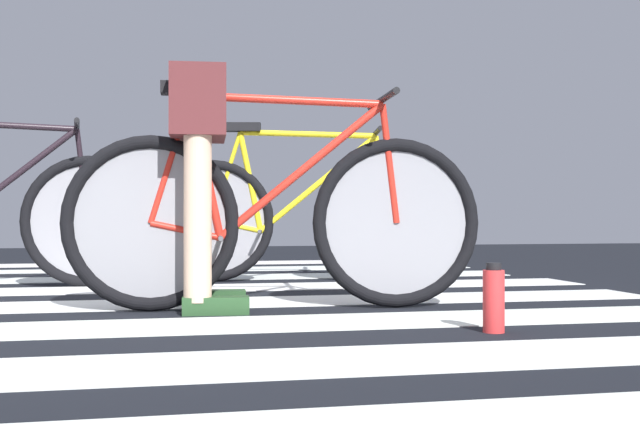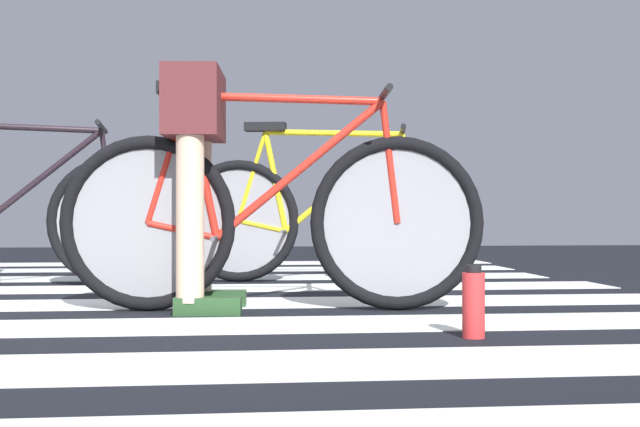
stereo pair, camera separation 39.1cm
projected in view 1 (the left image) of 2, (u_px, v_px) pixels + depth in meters
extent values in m
cube|color=black|center=(69.00, 317.00, 3.24)|extent=(18.00, 14.00, 0.02)
cube|color=silver|center=(78.00, 329.00, 2.80)|extent=(5.20, 0.44, 0.00)
cube|color=silver|center=(87.00, 306.00, 3.52)|extent=(5.20, 0.44, 0.00)
cube|color=silver|center=(110.00, 290.00, 4.28)|extent=(5.20, 0.44, 0.00)
cube|color=silver|center=(97.00, 279.00, 4.99)|extent=(5.20, 0.44, 0.00)
cube|color=silver|center=(110.00, 271.00, 5.76)|extent=(5.20, 0.44, 0.00)
cube|color=silver|center=(124.00, 264.00, 6.53)|extent=(5.20, 0.44, 0.00)
torus|color=black|center=(151.00, 223.00, 3.33)|extent=(0.72, 0.11, 0.72)
torus|color=black|center=(396.00, 223.00, 3.48)|extent=(0.72, 0.11, 0.72)
cylinder|color=gray|center=(151.00, 223.00, 3.33)|extent=(0.61, 0.05, 0.61)
cylinder|color=gray|center=(396.00, 223.00, 3.48)|extent=(0.61, 0.05, 0.61)
cylinder|color=red|center=(288.00, 100.00, 3.41)|extent=(0.80, 0.09, 0.05)
cylinder|color=red|center=(302.00, 170.00, 3.42)|extent=(0.70, 0.09, 0.59)
cylinder|color=red|center=(205.00, 167.00, 3.37)|extent=(0.16, 0.05, 0.59)
cylinder|color=red|center=(186.00, 230.00, 3.35)|extent=(0.29, 0.05, 0.09)
cylinder|color=red|center=(171.00, 159.00, 3.35)|extent=(0.19, 0.04, 0.53)
cylinder|color=red|center=(389.00, 164.00, 3.47)|extent=(0.09, 0.04, 0.50)
cube|color=black|center=(191.00, 88.00, 3.36)|extent=(0.25, 0.11, 0.05)
cylinder|color=black|center=(382.00, 100.00, 3.47)|extent=(0.07, 0.52, 0.03)
cylinder|color=#4C4C51|center=(220.00, 238.00, 3.37)|extent=(0.05, 0.34, 0.02)
cylinder|color=beige|center=(198.00, 190.00, 3.50)|extent=(0.11, 0.11, 0.89)
cylinder|color=beige|center=(198.00, 188.00, 3.22)|extent=(0.11, 0.11, 0.89)
cube|color=#552325|center=(198.00, 105.00, 3.36)|extent=(0.25, 0.43, 0.28)
cube|color=#254926|center=(215.00, 298.00, 3.51)|extent=(0.27, 0.12, 0.07)
cube|color=#254926|center=(216.00, 306.00, 3.23)|extent=(0.27, 0.12, 0.07)
torus|color=black|center=(88.00, 221.00, 4.48)|extent=(0.72, 0.11, 0.72)
cylinder|color=gray|center=(88.00, 221.00, 4.48)|extent=(0.61, 0.05, 0.61)
cylinder|color=black|center=(10.00, 180.00, 4.36)|extent=(0.70, 0.08, 0.59)
cylinder|color=black|center=(83.00, 175.00, 4.47)|extent=(0.09, 0.04, 0.50)
cylinder|color=black|center=(77.00, 125.00, 4.46)|extent=(0.07, 0.52, 0.03)
torus|color=black|center=(213.00, 221.00, 4.82)|extent=(0.71, 0.19, 0.72)
torus|color=black|center=(386.00, 221.00, 4.85)|extent=(0.71, 0.19, 0.72)
cylinder|color=gray|center=(213.00, 221.00, 4.82)|extent=(0.60, 0.12, 0.61)
cylinder|color=gray|center=(386.00, 221.00, 4.85)|extent=(0.60, 0.12, 0.61)
cylinder|color=yellow|center=(308.00, 134.00, 4.84)|extent=(0.79, 0.18, 0.05)
cylinder|color=yellow|center=(318.00, 183.00, 4.84)|extent=(0.70, 0.16, 0.59)
cylinder|color=yellow|center=(250.00, 182.00, 4.83)|extent=(0.16, 0.06, 0.59)
cylinder|color=yellow|center=(237.00, 226.00, 4.83)|extent=(0.29, 0.08, 0.09)
cylinder|color=yellow|center=(227.00, 177.00, 4.82)|extent=(0.19, 0.06, 0.53)
cylinder|color=yellow|center=(381.00, 178.00, 4.85)|extent=(0.09, 0.04, 0.50)
cube|color=black|center=(240.00, 127.00, 4.83)|extent=(0.25, 0.13, 0.05)
cylinder|color=black|center=(376.00, 133.00, 4.85)|extent=(0.12, 0.52, 0.03)
cylinder|color=#4C4C51|center=(261.00, 231.00, 4.83)|extent=(0.08, 0.34, 0.02)
cylinder|color=red|center=(494.00, 301.00, 2.73)|extent=(0.07, 0.07, 0.21)
cylinder|color=black|center=(494.00, 266.00, 2.73)|extent=(0.05, 0.05, 0.02)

